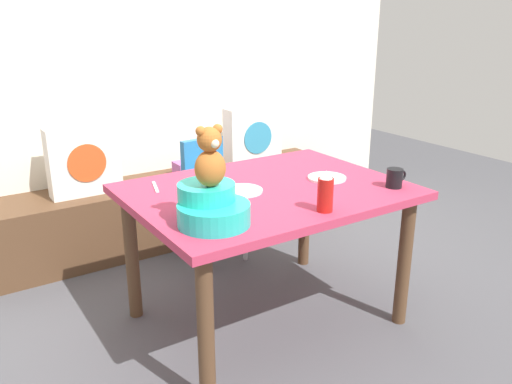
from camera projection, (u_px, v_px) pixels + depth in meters
The scene contains 16 objects.
ground_plane at pixel (266, 318), 2.85m from camera, with size 8.00×8.00×0.00m, color #4C4C51.
back_wall at pixel (143, 53), 3.64m from camera, with size 4.40×0.10×2.60m, color silver.
window_bench at pixel (168, 209), 3.77m from camera, with size 2.60×0.44×0.46m, color brown.
pillow_floral_left at pixel (84, 161), 3.32m from camera, with size 0.44×0.15×0.44m.
pillow_floral_right at pixel (253, 136), 3.97m from camera, with size 0.44×0.15×0.44m.
book_stack at pixel (189, 168), 3.77m from camera, with size 0.20×0.14×0.10m, color #AE59AC.
dining_table at pixel (267, 206), 2.64m from camera, with size 1.33×1.01×0.74m.
highchair at pixel (214, 183), 3.40m from camera, with size 0.35×0.47×0.79m.
infant_seat_teal at pixel (211, 207), 2.15m from camera, with size 0.30×0.33×0.16m.
teddy_bear at pixel (210, 158), 2.09m from camera, with size 0.13×0.12×0.25m.
ketchup_bottle at pixel (325, 192), 2.28m from camera, with size 0.07×0.07×0.18m.
coffee_mug at pixel (395, 178), 2.61m from camera, with size 0.12×0.08×0.09m.
dinner_plate_near at pixel (327, 178), 2.75m from camera, with size 0.20×0.20×0.01m, color white.
dinner_plate_far at pixel (242, 191), 2.55m from camera, with size 0.20×0.20×0.01m, color white.
cell_phone at pixel (204, 179), 2.73m from camera, with size 0.07×0.14×0.01m, color black.
table_fork at pixel (155, 187), 2.62m from camera, with size 0.02×0.17×0.01m, color silver.
Camera 1 is at (-1.40, -2.04, 1.56)m, focal length 37.01 mm.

